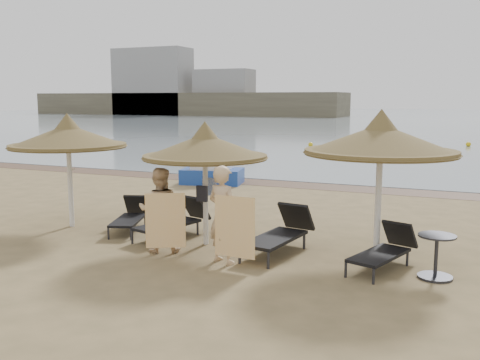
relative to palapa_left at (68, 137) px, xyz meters
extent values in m
plane|color=olive|center=(4.39, -1.16, -2.18)|extent=(160.00, 160.00, 0.00)
cube|color=slate|center=(4.39, 78.84, -2.17)|extent=(200.00, 140.00, 0.03)
cube|color=brown|center=(4.39, 8.24, -2.18)|extent=(200.00, 1.60, 0.01)
cube|color=brown|center=(-40.61, 76.84, -0.18)|extent=(60.00, 10.00, 4.00)
cube|color=gray|center=(-45.61, 74.84, 3.82)|extent=(14.00, 6.00, 12.00)
cube|color=gray|center=(-31.61, 75.84, 1.82)|extent=(10.00, 5.00, 8.00)
cylinder|color=silver|center=(0.00, 0.00, -1.18)|extent=(0.11, 0.11, 2.00)
cone|color=brown|center=(0.00, 0.00, 0.03)|extent=(2.76, 2.76, 0.52)
cone|color=brown|center=(0.00, 0.00, 0.34)|extent=(0.67, 0.67, 0.43)
cylinder|color=brown|center=(0.00, 0.00, -0.22)|extent=(2.71, 2.71, 0.10)
cylinder|color=silver|center=(3.72, -0.13, -1.23)|extent=(0.11, 0.11, 1.91)
cone|color=brown|center=(3.72, -0.13, -0.07)|extent=(2.64, 2.64, 0.50)
cone|color=brown|center=(3.72, -0.13, 0.23)|extent=(0.64, 0.64, 0.41)
cylinder|color=brown|center=(3.72, -0.13, -0.31)|extent=(2.59, 2.59, 0.09)
cylinder|color=silver|center=(7.22, 0.32, -1.13)|extent=(0.12, 0.12, 2.11)
cone|color=brown|center=(7.22, 0.32, 0.15)|extent=(2.91, 2.91, 0.55)
cone|color=brown|center=(7.22, 0.32, 0.48)|extent=(0.70, 0.70, 0.45)
cylinder|color=brown|center=(7.22, 0.32, -0.11)|extent=(2.86, 2.86, 0.10)
cylinder|color=#29292F|center=(1.58, -0.65, -2.05)|extent=(0.05, 0.05, 0.25)
cylinder|color=#29292F|center=(2.05, -0.48, -2.05)|extent=(0.05, 0.05, 0.25)
cylinder|color=#29292F|center=(1.15, 0.54, -2.05)|extent=(0.05, 0.05, 0.25)
cylinder|color=#29292F|center=(1.63, 0.71, -2.05)|extent=(0.05, 0.05, 0.25)
cube|color=black|center=(1.59, 0.07, -1.90)|extent=(0.98, 1.47, 0.05)
cube|color=black|center=(1.32, 0.82, -1.68)|extent=(0.66, 0.55, 0.51)
cylinder|color=#29292F|center=(2.27, -0.76, -2.04)|extent=(0.05, 0.05, 0.29)
cylinder|color=#29292F|center=(2.83, -0.90, -2.04)|extent=(0.05, 0.05, 0.29)
cylinder|color=#29292F|center=(2.63, 0.64, -2.04)|extent=(0.05, 0.05, 0.29)
cylinder|color=#29292F|center=(3.19, 0.50, -2.04)|extent=(0.05, 0.05, 0.29)
cube|color=black|center=(2.74, -0.08, -1.86)|extent=(1.00, 1.65, 0.06)
cube|color=black|center=(2.97, 0.80, -1.62)|extent=(0.72, 0.58, 0.58)
cylinder|color=#29292F|center=(4.92, -1.08, -2.03)|extent=(0.05, 0.05, 0.31)
cylinder|color=#29292F|center=(5.53, -1.17, -2.03)|extent=(0.05, 0.05, 0.31)
cylinder|color=#29292F|center=(5.14, 0.44, -2.03)|extent=(0.05, 0.05, 0.31)
cylinder|color=#29292F|center=(5.75, 0.35, -2.03)|extent=(0.05, 0.05, 0.31)
cube|color=black|center=(5.34, -0.31, -1.84)|extent=(0.91, 1.73, 0.07)
cube|color=black|center=(5.48, 0.64, -1.58)|extent=(0.74, 0.56, 0.62)
cylinder|color=#29292F|center=(6.93, -1.08, -2.05)|extent=(0.05, 0.05, 0.26)
cylinder|color=#29292F|center=(7.43, -1.24, -2.05)|extent=(0.05, 0.05, 0.26)
cylinder|color=#29292F|center=(7.33, 0.18, -2.05)|extent=(0.05, 0.05, 0.26)
cylinder|color=#29292F|center=(7.84, 0.02, -2.05)|extent=(0.05, 0.05, 0.26)
cube|color=black|center=(7.40, -0.48, -1.89)|extent=(0.99, 1.53, 0.06)
cube|color=black|center=(7.65, 0.31, -1.66)|extent=(0.68, 0.56, 0.54)
cylinder|color=#29292F|center=(8.36, -0.49, -2.16)|extent=(0.59, 0.59, 0.04)
cylinder|color=#29292F|center=(8.36, -0.49, -1.80)|extent=(0.06, 0.06, 0.72)
cylinder|color=#29292F|center=(8.36, -0.49, -1.43)|extent=(0.64, 0.64, 0.03)
imported|color=tan|center=(3.12, -0.99, -1.18)|extent=(1.08, 0.93, 1.99)
imported|color=tan|center=(4.61, -1.16, -1.10)|extent=(1.14, 0.92, 2.16)
cube|color=orange|center=(3.47, -1.34, -1.44)|extent=(0.69, 0.38, 1.08)
cube|color=orange|center=(4.96, -1.41, -1.40)|extent=(0.81, 0.05, 1.13)
cube|color=silver|center=(3.72, 0.05, -0.96)|extent=(0.30, 0.13, 0.37)
cube|color=black|center=(3.72, -0.29, -1.06)|extent=(0.23, 0.08, 0.33)
cube|color=#1A3E99|center=(0.18, 7.27, -1.91)|extent=(2.37, 1.69, 0.54)
cube|color=silver|center=(0.18, 7.27, -1.57)|extent=(1.56, 1.34, 0.25)
cube|color=silver|center=(-0.20, 7.19, -1.35)|extent=(0.66, 0.96, 0.34)
sphere|color=gold|center=(-0.60, 22.86, -2.03)|extent=(0.31, 0.31, 0.31)
sphere|color=gold|center=(8.60, 27.10, -2.02)|extent=(0.32, 0.32, 0.32)
camera|label=1|loc=(8.81, -9.99, 0.91)|focal=40.00mm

